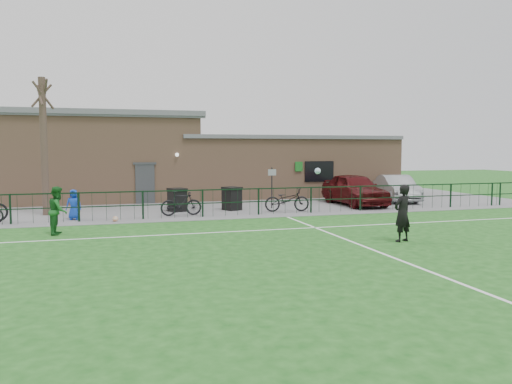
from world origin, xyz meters
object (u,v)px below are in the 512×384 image
object	(u,v)px
wheelie_bin_left	(177,201)
spectator_child	(74,205)
car_silver	(397,188)
bicycle_e	(287,200)
car_maroon	(354,189)
ball_ground	(115,219)
bicycle_d	(181,203)
wheelie_bin_right	(232,199)
bare_tree	(44,147)
outfield_player	(58,210)
sign_post	(272,188)

from	to	relation	value
wheelie_bin_left	spectator_child	xyz separation A→B (m)	(-4.43, -1.49, 0.13)
car_silver	bicycle_e	bearing A→B (deg)	-146.14
bicycle_e	wheelie_bin_left	bearing A→B (deg)	81.03
car_maroon	ball_ground	world-z (taller)	car_maroon
bicycle_d	car_silver	bearing A→B (deg)	-78.23
wheelie_bin_right	spectator_child	xyz separation A→B (m)	(-6.99, -1.29, 0.12)
spectator_child	ball_ground	world-z (taller)	spectator_child
bare_tree	outfield_player	xyz separation A→B (m)	(0.98, -5.30, -2.18)
car_silver	outfield_player	bearing A→B (deg)	-146.08
wheelie_bin_right	sign_post	world-z (taller)	sign_post
sign_post	outfield_player	bearing A→B (deg)	-152.43
wheelie_bin_left	spectator_child	size ratio (longest dim) A/B	0.80
car_silver	spectator_child	bearing A→B (deg)	-156.76
car_silver	car_maroon	bearing A→B (deg)	-147.06
bicycle_d	sign_post	bearing A→B (deg)	-73.38
bare_tree	wheelie_bin_left	world-z (taller)	bare_tree
car_maroon	car_silver	bearing A→B (deg)	18.63
car_maroon	car_silver	distance (m)	3.34
wheelie_bin_right	car_maroon	world-z (taller)	car_maroon
bicycle_d	car_maroon	bearing A→B (deg)	-80.54
wheelie_bin_left	ball_ground	bearing A→B (deg)	-157.72
wheelie_bin_right	bare_tree	bearing A→B (deg)	153.46
wheelie_bin_right	car_silver	xyz separation A→B (m)	(9.77, 1.40, 0.21)
wheelie_bin_right	bicycle_d	size ratio (longest dim) A/B	0.57
car_silver	outfield_player	xyz separation A→B (m)	(-17.05, -6.13, 0.09)
outfield_player	bicycle_d	bearing A→B (deg)	-48.26
bare_tree	car_maroon	distance (m)	15.03
bicycle_d	ball_ground	bearing A→B (deg)	109.61
bare_tree	sign_post	size ratio (longest dim) A/B	3.00
bare_tree	bicycle_e	size ratio (longest dim) A/B	2.88
wheelie_bin_right	outfield_player	xyz separation A→B (m)	(-7.27, -4.73, 0.30)
bicycle_e	outfield_player	xyz separation A→B (m)	(-9.59, -3.46, 0.26)
wheelie_bin_left	bicycle_d	size ratio (longest dim) A/B	0.56
wheelie_bin_right	bicycle_e	world-z (taller)	bicycle_e
bicycle_e	spectator_child	size ratio (longest dim) A/B	1.67
wheelie_bin_left	sign_post	world-z (taller)	sign_post
bicycle_d	wheelie_bin_right	bearing A→B (deg)	-63.89
bare_tree	spectator_child	xyz separation A→B (m)	(1.26, -1.85, -2.36)
spectator_child	outfield_player	size ratio (longest dim) A/B	0.76
bare_tree	car_maroon	world-z (taller)	bare_tree
bicycle_e	spectator_child	xyz separation A→B (m)	(-9.31, -0.01, 0.08)
wheelie_bin_right	bicycle_e	xyz separation A→B (m)	(2.32, -1.27, 0.04)
spectator_child	bare_tree	bearing A→B (deg)	131.68
car_maroon	bicycle_e	distance (m)	4.59
wheelie_bin_left	wheelie_bin_right	bearing A→B (deg)	-24.27
spectator_child	ball_ground	xyz separation A→B (m)	(1.62, -1.03, -0.53)
bare_tree	car_maroon	size ratio (longest dim) A/B	1.25
ball_ground	wheelie_bin_left	bearing A→B (deg)	41.98
bare_tree	sign_post	bearing A→B (deg)	-2.41
car_silver	spectator_child	distance (m)	16.98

